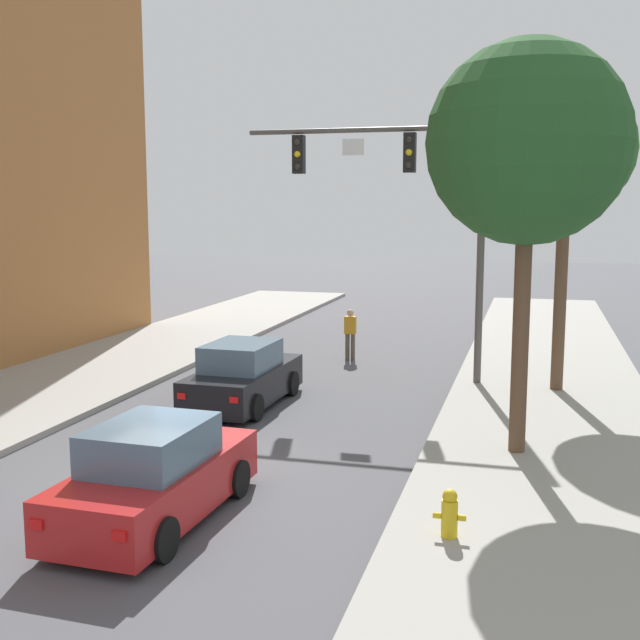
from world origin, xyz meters
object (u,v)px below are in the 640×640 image
(traffic_signal_mast, at_px, (412,190))
(pedestrian_crossing_road, at_px, (350,332))
(fire_hydrant, at_px, (450,513))
(car_lead_black, at_px, (243,377))
(car_following_red, at_px, (155,476))
(street_tree_second, at_px, (567,150))
(street_tree_nearest, at_px, (528,145))

(traffic_signal_mast, distance_m, pedestrian_crossing_road, 5.83)
(traffic_signal_mast, height_order, fire_hydrant, traffic_signal_mast)
(car_lead_black, relative_size, pedestrian_crossing_road, 2.61)
(car_following_red, height_order, pedestrian_crossing_road, pedestrian_crossing_road)
(pedestrian_crossing_road, relative_size, fire_hydrant, 2.28)
(fire_hydrant, bearing_deg, car_following_red, -176.99)
(traffic_signal_mast, distance_m, car_lead_black, 6.81)
(pedestrian_crossing_road, bearing_deg, fire_hydrant, -71.07)
(pedestrian_crossing_road, xyz_separation_m, street_tree_second, (6.30, -3.20, 5.40))
(street_tree_nearest, bearing_deg, car_lead_black, 159.49)
(car_following_red, distance_m, street_tree_second, 13.37)
(pedestrian_crossing_road, bearing_deg, car_following_red, -89.90)
(car_following_red, bearing_deg, street_tree_nearest, 40.99)
(pedestrian_crossing_road, height_order, street_tree_second, street_tree_second)
(street_tree_nearest, bearing_deg, street_tree_second, 81.31)
(traffic_signal_mast, distance_m, car_following_red, 11.85)
(car_following_red, bearing_deg, fire_hydrant, 3.01)
(pedestrian_crossing_road, xyz_separation_m, street_tree_nearest, (5.43, -8.91, 5.14))
(pedestrian_crossing_road, xyz_separation_m, fire_hydrant, (4.58, -13.37, -0.41))
(car_following_red, bearing_deg, car_lead_black, 99.90)
(car_following_red, xyz_separation_m, fire_hydrant, (4.56, 0.24, -0.22))
(traffic_signal_mast, height_order, car_lead_black, traffic_signal_mast)
(traffic_signal_mast, distance_m, fire_hydrant, 11.69)
(car_lead_black, xyz_separation_m, street_tree_second, (7.53, 3.22, 5.59))
(fire_hydrant, height_order, street_tree_nearest, street_tree_nearest)
(car_lead_black, distance_m, street_tree_second, 9.91)
(street_tree_nearest, bearing_deg, fire_hydrant, -100.71)
(traffic_signal_mast, distance_m, street_tree_second, 4.04)
(fire_hydrant, relative_size, street_tree_second, 0.09)
(street_tree_second, bearing_deg, car_lead_black, -156.87)
(car_following_red, bearing_deg, pedestrian_crossing_road, 90.10)
(car_lead_black, height_order, street_tree_nearest, street_tree_nearest)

